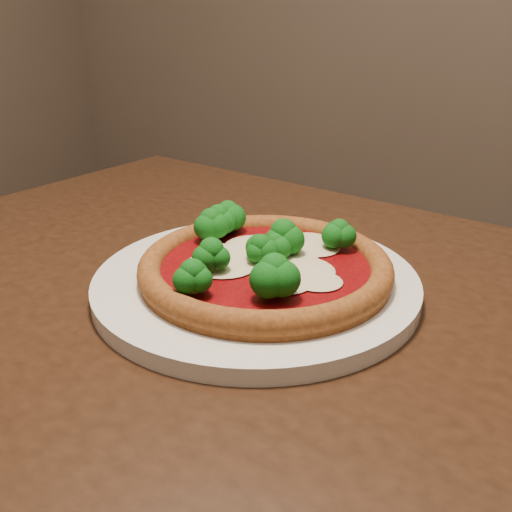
% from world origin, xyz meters
% --- Properties ---
extents(dining_table, '(1.21, 1.05, 0.75)m').
position_xyz_m(dining_table, '(0.05, -0.17, 0.65)').
color(dining_table, black).
rests_on(dining_table, floor).
extents(plate, '(0.35, 0.35, 0.02)m').
position_xyz_m(plate, '(0.06, -0.11, 0.76)').
color(plate, silver).
rests_on(plate, dining_table).
extents(pizza, '(0.27, 0.27, 0.06)m').
position_xyz_m(pizza, '(0.06, -0.10, 0.78)').
color(pizza, brown).
rests_on(pizza, plate).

